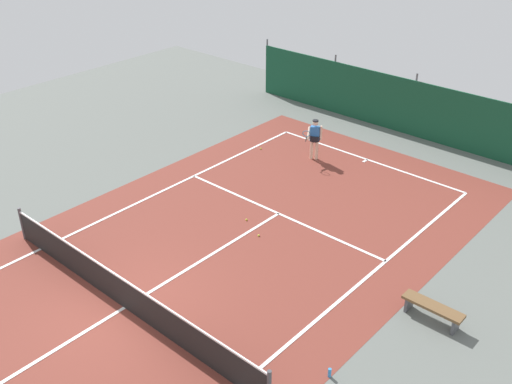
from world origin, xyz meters
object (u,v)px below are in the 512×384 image
Objects in this scene: tennis_player at (315,137)px; tennis_ball_by_sideline at (261,149)px; tennis_ball_near_player at (246,220)px; tennis_net at (123,292)px; tennis_ball_midcourt at (259,235)px; courtside_bench at (433,309)px; water_bottle at (330,373)px.

tennis_ball_by_sideline is at bearing -11.30° from tennis_player.
tennis_player is 5.39m from tennis_ball_near_player.
tennis_net is 10.56m from tennis_ball_by_sideline.
tennis_ball_by_sideline is (-2.15, -0.71, -0.93)m from tennis_player.
tennis_ball_near_player is (-0.52, 5.37, -0.48)m from tennis_net.
tennis_ball_by_sideline is at bearing 126.18° from tennis_ball_near_player.
tennis_ball_midcourt is at bearing -25.69° from tennis_ball_near_player.
tennis_player reaches higher than courtside_bench.
tennis_player is at bearing 102.18° from tennis_ball_near_player.
tennis_player is 24.85× the size of tennis_ball_by_sideline.
tennis_ball_midcourt is (0.92, -0.44, 0.00)m from tennis_ball_near_player.
tennis_player is 9.76m from courtside_bench.
courtside_bench is (7.95, -5.64, -0.59)m from tennis_player.
tennis_net is 153.33× the size of tennis_ball_by_sideline.
courtside_bench is at bearing 75.76° from water_bottle.
tennis_player is at bearing 18.25° from tennis_ball_by_sideline.
tennis_ball_midcourt is 5.92m from courtside_bench.
tennis_ball_midcourt is at bearing 179.93° from courtside_bench.
water_bottle is (5.07, -3.32, 0.09)m from tennis_ball_midcourt.
tennis_player reaches higher than water_bottle.
water_bottle reaches higher than tennis_ball_midcourt.
courtside_bench is at bearing -0.07° from tennis_ball_midcourt.
tennis_net is 10.69m from tennis_player.
tennis_net is at bearing -68.94° from tennis_ball_by_sideline.
water_bottle is (9.26, -8.24, 0.09)m from tennis_ball_by_sideline.
tennis_ball_midcourt is at bearing 80.39° from tennis_player.
tennis_player reaches higher than tennis_ball_near_player.
tennis_player is (-1.64, 10.56, 0.45)m from tennis_net.
tennis_net is at bearing -142.05° from courtside_bench.
courtside_bench is (6.31, 4.92, -0.14)m from tennis_net.
tennis_ball_near_player is at bearing 147.84° from water_bottle.
courtside_bench is (6.83, -0.45, 0.34)m from tennis_ball_near_player.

